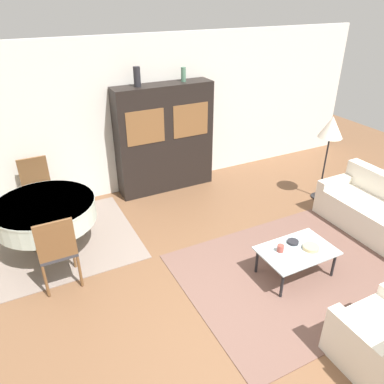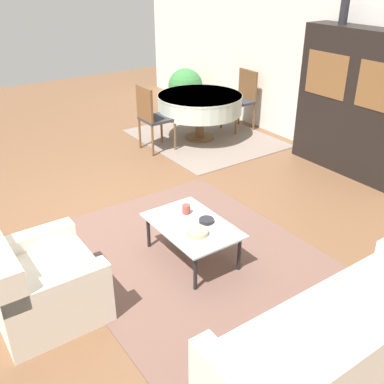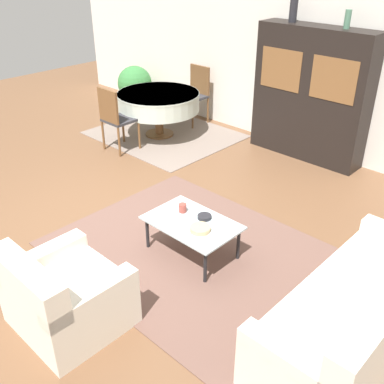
# 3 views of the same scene
# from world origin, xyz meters

# --- Properties ---
(ground_plane) EXTENTS (14.00, 14.00, 0.00)m
(ground_plane) POSITION_xyz_m (0.00, 0.00, 0.00)
(ground_plane) COLOR brown
(wall_back) EXTENTS (10.00, 0.06, 2.70)m
(wall_back) POSITION_xyz_m (0.00, 3.63, 1.35)
(wall_back) COLOR silver
(wall_back) RESTS_ON ground_plane
(area_rug) EXTENTS (2.93, 2.27, 0.01)m
(area_rug) POSITION_xyz_m (1.19, 0.34, 0.01)
(area_rug) COLOR brown
(area_rug) RESTS_ON ground_plane
(dining_rug) EXTENTS (2.29, 1.94, 0.01)m
(dining_rug) POSITION_xyz_m (-1.53, 2.46, 0.01)
(dining_rug) COLOR gray
(dining_rug) RESTS_ON ground_plane
(couch) EXTENTS (0.83, 2.08, 0.81)m
(couch) POSITION_xyz_m (2.97, 0.39, 0.30)
(couch) COLOR silver
(couch) RESTS_ON ground_plane
(armchair) EXTENTS (0.90, 0.83, 0.79)m
(armchair) POSITION_xyz_m (1.07, -1.16, 0.30)
(armchair) COLOR silver
(armchair) RESTS_ON ground_plane
(coffee_table) EXTENTS (0.96, 0.63, 0.39)m
(coffee_table) POSITION_xyz_m (1.15, 0.32, 0.36)
(coffee_table) COLOR black
(coffee_table) RESTS_ON area_rug
(display_cabinet) EXTENTS (1.75, 0.42, 1.93)m
(display_cabinet) POSITION_xyz_m (0.66, 3.37, 0.97)
(display_cabinet) COLOR black
(display_cabinet) RESTS_ON ground_plane
(dining_table) EXTENTS (1.37, 1.37, 0.74)m
(dining_table) POSITION_xyz_m (-1.58, 2.39, 0.60)
(dining_table) COLOR brown
(dining_table) RESTS_ON dining_rug
(dining_chair_near) EXTENTS (0.44, 0.44, 1.01)m
(dining_chair_near) POSITION_xyz_m (-1.58, 1.48, 0.58)
(dining_chair_near) COLOR brown
(dining_chair_near) RESTS_ON dining_rug
(dining_chair_far) EXTENTS (0.44, 0.44, 1.01)m
(dining_chair_far) POSITION_xyz_m (-1.58, 3.29, 0.58)
(dining_chair_far) COLOR brown
(dining_chair_far) RESTS_ON dining_rug
(cup) EXTENTS (0.08, 0.08, 0.09)m
(cup) POSITION_xyz_m (0.94, 0.40, 0.44)
(cup) COLOR #9E4238
(cup) RESTS_ON coffee_table
(bowl) EXTENTS (0.21, 0.21, 0.05)m
(bowl) POSITION_xyz_m (1.32, 0.26, 0.42)
(bowl) COLOR tan
(bowl) RESTS_ON coffee_table
(bowl_small) EXTENTS (0.15, 0.15, 0.04)m
(bowl_small) POSITION_xyz_m (1.20, 0.46, 0.42)
(bowl_small) COLOR #232328
(bowl_small) RESTS_ON coffee_table
(vase_tall) EXTENTS (0.11, 0.11, 0.31)m
(vase_tall) POSITION_xyz_m (0.22, 3.38, 2.08)
(vase_tall) COLOR #232328
(vase_tall) RESTS_ON display_cabinet
(potted_plant) EXTENTS (0.67, 0.67, 0.83)m
(potted_plant) POSITION_xyz_m (-3.02, 3.08, 0.46)
(potted_plant) COLOR beige
(potted_plant) RESTS_ON ground_plane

